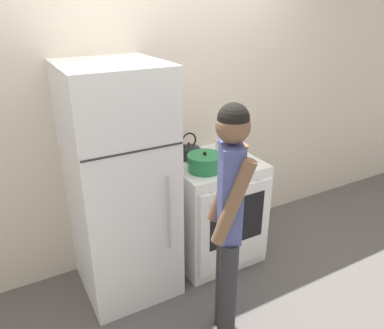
{
  "coord_description": "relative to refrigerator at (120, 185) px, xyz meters",
  "views": [
    {
      "loc": [
        -1.22,
        -2.74,
        2.12
      ],
      "look_at": [
        0.02,
        -0.49,
        0.99
      ],
      "focal_mm": 35.0,
      "sensor_mm": 36.0,
      "label": 1
    }
  ],
  "objects": [
    {
      "name": "ground_plane",
      "position": [
        0.5,
        0.35,
        -0.88
      ],
      "size": [
        14.0,
        14.0,
        0.0
      ],
      "primitive_type": "plane",
      "color": "#5B5654"
    },
    {
      "name": "wall_back",
      "position": [
        0.5,
        0.38,
        0.39
      ],
      "size": [
        10.0,
        0.06,
        2.55
      ],
      "color": "beige",
      "rests_on": "ground_plane"
    },
    {
      "name": "refrigerator",
      "position": [
        0.0,
        0.0,
        0.0
      ],
      "size": [
        0.68,
        0.73,
        1.76
      ],
      "color": "white",
      "rests_on": "ground_plane"
    },
    {
      "name": "stove_range",
      "position": [
        0.8,
        -0.02,
        -0.42
      ],
      "size": [
        0.72,
        0.73,
        0.91
      ],
      "color": "white",
      "rests_on": "ground_plane"
    },
    {
      "name": "dutch_oven_pot",
      "position": [
        0.64,
        -0.13,
        0.1
      ],
      "size": [
        0.31,
        0.27,
        0.16
      ],
      "color": "#237A42",
      "rests_on": "stove_range"
    },
    {
      "name": "tea_kettle",
      "position": [
        0.65,
        0.15,
        0.1
      ],
      "size": [
        0.22,
        0.18,
        0.23
      ],
      "color": "black",
      "rests_on": "stove_range"
    },
    {
      "name": "utensil_jar",
      "position": [
        0.98,
        0.15,
        0.09
      ],
      "size": [
        0.11,
        0.11,
        0.28
      ],
      "color": "silver",
      "rests_on": "stove_range"
    },
    {
      "name": "person",
      "position": [
        0.4,
        -0.81,
        0.05
      ],
      "size": [
        0.36,
        0.4,
        1.63
      ],
      "rotation": [
        0.0,
        0.0,
        1.12
      ],
      "color": "#2D2D30",
      "rests_on": "ground_plane"
    }
  ]
}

